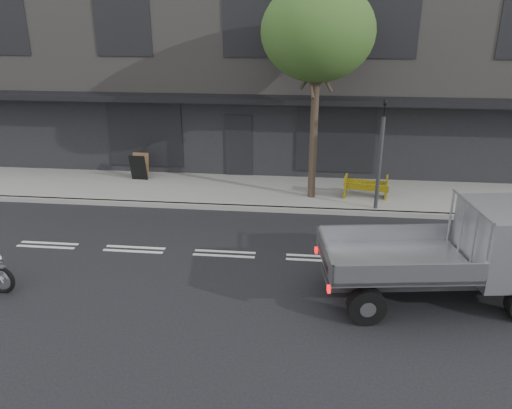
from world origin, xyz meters
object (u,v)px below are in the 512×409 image
at_px(construction_barrier, 366,188).
at_px(street_tree, 318,33).
at_px(flatbed_ute, 489,246).
at_px(sandwich_board, 138,168).
at_px(traffic_light_pole, 380,161).

bearing_deg(construction_barrier, street_tree, 176.11).
distance_m(street_tree, construction_barrier, 5.06).
bearing_deg(street_tree, flatbed_ute, -57.03).
height_order(street_tree, sandwich_board, street_tree).
relative_size(street_tree, sandwich_board, 7.23).
xyz_separation_m(construction_barrier, sandwich_board, (-7.98, 1.17, 0.07)).
xyz_separation_m(traffic_light_pole, flatbed_ute, (1.69, -4.84, -0.39)).
bearing_deg(street_tree, construction_barrier, -3.89).
height_order(street_tree, traffic_light_pole, street_tree).
xyz_separation_m(traffic_light_pole, sandwich_board, (-8.22, 1.90, -1.04)).
height_order(traffic_light_pole, construction_barrier, traffic_light_pole).
relative_size(street_tree, traffic_light_pole, 1.93).
bearing_deg(flatbed_ute, sandwich_board, 137.78).
relative_size(flatbed_ute, sandwich_board, 5.34).
xyz_separation_m(flatbed_ute, construction_barrier, (-1.93, 5.57, -0.72)).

